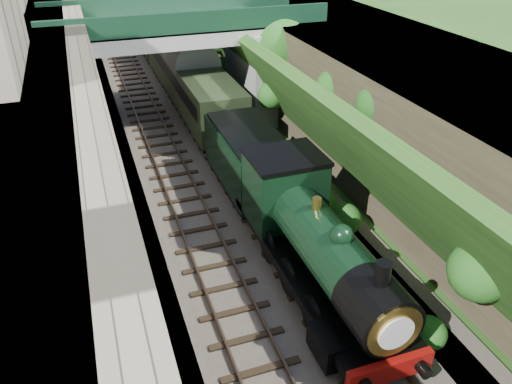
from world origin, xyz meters
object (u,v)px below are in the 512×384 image
road_bridge (191,57)px  locomotive (316,244)px  tender (249,162)px  tree (281,50)px

road_bridge → locomotive: (0.26, -17.53, -2.18)m
tender → tree: bearing=58.8°
tree → locomotive: bearing=-107.3°
tree → locomotive: 16.11m
locomotive → tender: locomotive is taller
tree → tender: tree is taller
road_bridge → tender: size_ratio=2.67×
tender → locomotive: bearing=-90.0°
tree → locomotive: (-4.71, -15.16, -2.75)m
road_bridge → tree: road_bridge is taller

